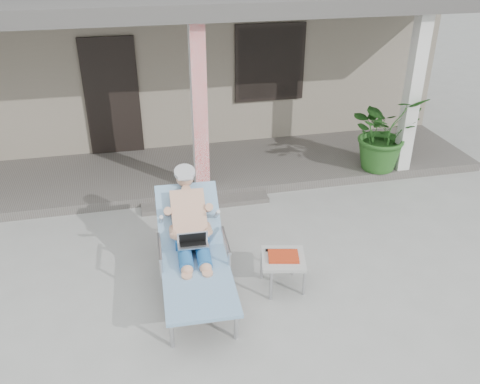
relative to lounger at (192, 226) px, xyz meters
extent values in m
plane|color=#9E9E99|center=(0.45, 0.06, -0.83)|extent=(60.00, 60.00, 0.00)
cube|color=gray|center=(0.45, 6.56, 0.67)|extent=(10.00, 5.00, 3.00)
cube|color=black|center=(-0.85, 4.03, 0.37)|extent=(0.95, 0.06, 2.10)
cube|color=black|center=(2.05, 4.03, 0.82)|extent=(1.20, 0.06, 1.30)
cube|color=black|center=(2.05, 4.03, 0.82)|extent=(1.32, 0.05, 1.42)
cube|color=#605B56|center=(0.45, 3.06, -0.75)|extent=(10.00, 2.00, 0.15)
cube|color=red|center=(0.45, 2.21, 0.63)|extent=(0.22, 0.22, 2.61)
cube|color=silver|center=(3.95, 2.21, 0.63)|extent=(0.22, 0.22, 2.61)
cube|color=#474442|center=(0.45, 3.06, 2.05)|extent=(10.00, 2.30, 0.24)
cube|color=#605B56|center=(0.45, 1.91, -0.79)|extent=(2.00, 0.30, 0.07)
cylinder|color=#B7B7BC|center=(-0.38, -1.01, -0.63)|extent=(0.05, 0.05, 0.40)
cylinder|color=#B7B7BC|center=(0.30, -1.03, -0.63)|extent=(0.05, 0.05, 0.40)
cylinder|color=#B7B7BC|center=(-0.32, 0.40, -0.63)|extent=(0.05, 0.05, 0.40)
cylinder|color=#B7B7BC|center=(0.35, 0.37, -0.63)|extent=(0.05, 0.05, 0.40)
cube|color=#B7B7BC|center=(-0.02, -0.51, -0.41)|extent=(0.72, 1.34, 0.03)
cube|color=#7E9FC3|center=(-0.02, -0.51, -0.39)|extent=(0.83, 1.38, 0.04)
cube|color=#B7B7BC|center=(0.02, 0.45, -0.16)|extent=(0.70, 0.65, 0.53)
cube|color=#7E9FC3|center=(0.02, 0.45, -0.12)|extent=(0.80, 0.73, 0.60)
cylinder|color=#ACACAF|center=(0.03, 0.76, 0.35)|extent=(0.27, 0.27, 0.14)
cube|color=silver|center=(0.00, -0.04, -0.20)|extent=(0.37, 0.27, 0.25)
cube|color=#ABABA6|center=(1.04, -0.29, -0.42)|extent=(0.61, 0.61, 0.04)
cylinder|color=#B7B7BC|center=(0.83, -0.50, -0.63)|extent=(0.04, 0.04, 0.39)
cylinder|color=#B7B7BC|center=(1.24, -0.50, -0.63)|extent=(0.04, 0.04, 0.39)
cylinder|color=#B7B7BC|center=(0.83, -0.09, -0.63)|extent=(0.04, 0.04, 0.39)
cylinder|color=#B7B7BC|center=(1.24, -0.09, -0.63)|extent=(0.04, 0.04, 0.39)
cube|color=red|center=(1.04, -0.29, -0.38)|extent=(0.41, 0.34, 0.03)
cube|color=black|center=(1.04, -0.16, -0.39)|extent=(0.35, 0.10, 0.04)
imported|color=#26591E|center=(3.59, 2.31, -0.02)|extent=(1.36, 1.23, 1.32)
camera|label=1|loc=(-0.55, -5.01, 3.12)|focal=38.00mm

